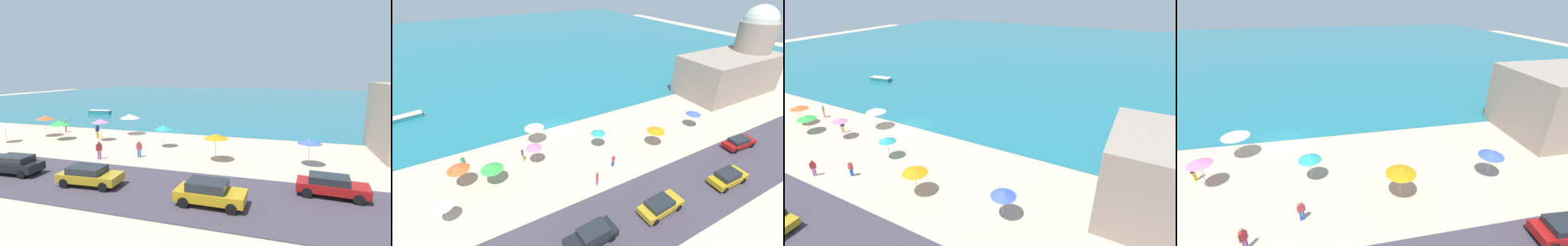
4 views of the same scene
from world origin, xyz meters
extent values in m
plane|color=#C8AB90|center=(0.00, 0.00, 0.00)|extent=(160.00, 160.00, 0.00)
cube|color=#1F6A7A|center=(0.00, 55.00, 0.03)|extent=(150.00, 110.00, 0.05)
cylinder|color=#B2B2B7|center=(2.85, -6.87, 0.94)|extent=(0.05, 0.05, 1.88)
cone|color=teal|center=(2.85, -6.87, 2.06)|extent=(1.80, 1.80, 0.46)
sphere|color=silver|center=(2.85, -6.87, 2.32)|extent=(0.08, 0.08, 0.08)
cylinder|color=#B2B2B7|center=(-9.96, -7.20, 0.88)|extent=(0.05, 0.05, 1.77)
cone|color=green|center=(-9.96, -7.20, 1.98)|extent=(2.24, 2.24, 0.52)
sphere|color=silver|center=(-9.96, -7.20, 2.27)|extent=(0.08, 0.08, 0.08)
cylinder|color=#B2B2B7|center=(-3.69, -2.15, 1.05)|extent=(0.05, 0.05, 2.09)
cone|color=white|center=(-3.69, -2.15, 2.30)|extent=(2.44, 2.44, 0.52)
sphere|color=silver|center=(-3.69, -2.15, 2.59)|extent=(0.08, 0.08, 0.08)
cylinder|color=#B2B2B7|center=(16.99, -9.20, 0.96)|extent=(0.05, 0.05, 1.92)
cone|color=#3D58C3|center=(16.99, -9.20, 2.10)|extent=(1.99, 1.99, 0.46)
sphere|color=silver|center=(16.99, -9.20, 2.36)|extent=(0.08, 0.08, 0.08)
cylinder|color=#B2B2B7|center=(9.23, -10.14, 1.02)|extent=(0.05, 0.05, 2.05)
cone|color=orange|center=(9.23, -10.14, 2.20)|extent=(2.19, 2.19, 0.40)
sphere|color=silver|center=(9.23, -10.14, 2.43)|extent=(0.08, 0.08, 0.08)
cylinder|color=#B2B2B7|center=(-12.95, -6.09, 1.06)|extent=(0.05, 0.05, 2.13)
cone|color=#EC5726|center=(-12.95, -6.09, 2.30)|extent=(2.16, 2.16, 0.45)
sphere|color=silver|center=(-12.95, -6.09, 2.55)|extent=(0.08, 0.08, 0.08)
cylinder|color=#B2B2B7|center=(-5.14, -6.24, 1.06)|extent=(0.05, 0.05, 2.12)
cone|color=pink|center=(-5.14, -6.24, 2.26)|extent=(1.82, 1.82, 0.39)
sphere|color=silver|center=(-5.14, -6.24, 2.49)|extent=(0.08, 0.08, 0.08)
cylinder|color=red|center=(-12.49, -3.30, 0.40)|extent=(0.14, 0.14, 0.81)
cylinder|color=red|center=(-12.34, -3.40, 0.40)|extent=(0.14, 0.14, 0.81)
cube|color=#249654|center=(-12.41, -3.35, 1.13)|extent=(0.42, 0.38, 0.64)
sphere|color=tan|center=(-12.41, -3.35, 1.58)|extent=(0.22, 0.22, 0.22)
cylinder|color=tan|center=(-12.62, -3.22, 1.08)|extent=(0.09, 0.09, 0.58)
cylinder|color=tan|center=(-12.21, -3.48, 1.08)|extent=(0.09, 0.09, 0.58)
cylinder|color=blue|center=(2.18, -11.18, 0.37)|extent=(0.14, 0.14, 0.75)
cylinder|color=blue|center=(2.35, -11.13, 0.37)|extent=(0.14, 0.14, 0.75)
cube|color=#B93A44|center=(2.26, -11.15, 1.05)|extent=(0.41, 0.31, 0.59)
sphere|color=tan|center=(2.26, -11.15, 1.47)|extent=(0.22, 0.22, 0.22)
cylinder|color=tan|center=(2.03, -11.22, 1.00)|extent=(0.09, 0.09, 0.53)
cylinder|color=tan|center=(2.49, -11.08, 1.00)|extent=(0.09, 0.09, 0.53)
cylinder|color=#9B4DA9|center=(-0.78, -12.75, 0.40)|extent=(0.14, 0.14, 0.81)
cylinder|color=#9B4DA9|center=(-0.90, -12.89, 0.40)|extent=(0.14, 0.14, 0.81)
cube|color=red|center=(-0.84, -12.82, 1.13)|extent=(0.40, 0.42, 0.64)
sphere|color=#A1714B|center=(-0.84, -12.82, 1.58)|extent=(0.22, 0.22, 0.22)
cylinder|color=#A1714B|center=(-0.68, -12.64, 1.08)|extent=(0.09, 0.09, 0.58)
cylinder|color=#A1714B|center=(-1.00, -13.00, 1.08)|extent=(0.09, 0.09, 0.58)
cylinder|color=yellow|center=(-6.28, -5.16, 0.41)|extent=(0.14, 0.14, 0.83)
cylinder|color=yellow|center=(-6.33, -5.34, 0.41)|extent=(0.14, 0.14, 0.83)
cube|color=navy|center=(-6.30, -5.25, 1.15)|extent=(0.31, 0.41, 0.65)
sphere|color=#986950|center=(-6.30, -5.25, 1.61)|extent=(0.22, 0.22, 0.22)
cylinder|color=#986950|center=(-6.23, -5.02, 1.10)|extent=(0.09, 0.09, 0.59)
cylinder|color=#986950|center=(-6.37, -5.48, 1.10)|extent=(0.09, 0.09, 0.59)
cylinder|color=black|center=(3.84, -17.65, 0.38)|extent=(0.65, 0.26, 0.64)
cube|color=teal|center=(-18.32, 12.81, 0.35)|extent=(4.02, 1.86, 0.61)
cube|color=teal|center=(-20.43, 12.49, 0.41)|extent=(0.54, 0.78, 0.36)
cube|color=silver|center=(-18.32, 12.81, 0.70)|extent=(4.03, 1.94, 0.08)
camera|label=1|loc=(15.24, -35.53, 7.75)|focal=28.00mm
camera|label=2|loc=(-11.52, -29.90, 19.21)|focal=24.00mm
camera|label=3|loc=(24.49, -26.38, 16.43)|focal=28.00mm
camera|label=4|loc=(4.30, -24.52, 13.31)|focal=24.00mm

